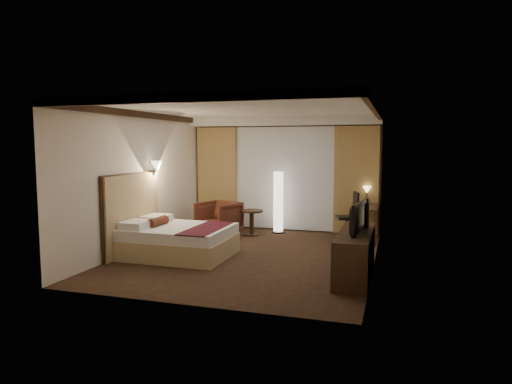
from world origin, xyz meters
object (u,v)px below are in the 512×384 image
(armchair, at_px, (219,216))
(dresser, at_px, (355,254))
(television, at_px, (354,213))
(floor_lamp, at_px, (278,202))
(office_chair, at_px, (347,216))
(bed, at_px, (179,241))
(desk, at_px, (365,223))
(side_table, at_px, (252,223))

(armchair, bearing_deg, dresser, -15.55)
(dresser, distance_m, television, 0.65)
(floor_lamp, height_order, television, floor_lamp)
(office_chair, bearing_deg, dresser, -99.53)
(bed, xyz_separation_m, desk, (3.19, 2.47, 0.10))
(desk, xyz_separation_m, dresser, (0.05, -2.87, -0.02))
(bed, bearing_deg, armchair, 91.26)
(armchair, xyz_separation_m, television, (3.26, -2.50, 0.59))
(floor_lamp, distance_m, dresser, 3.74)
(floor_lamp, bearing_deg, desk, -6.90)
(floor_lamp, xyz_separation_m, television, (2.01, -3.12, 0.29))
(dresser, height_order, television, television)
(office_chair, relative_size, dresser, 0.57)
(floor_lamp, bearing_deg, side_table, -138.10)
(side_table, relative_size, office_chair, 0.55)
(side_table, height_order, television, television)
(bed, bearing_deg, desk, 37.67)
(dresser, bearing_deg, floor_lamp, 123.21)
(armchair, height_order, floor_lamp, floor_lamp)
(side_table, distance_m, office_chair, 2.14)
(bed, bearing_deg, television, -7.25)
(side_table, relative_size, television, 0.56)
(armchair, relative_size, dresser, 0.46)
(armchair, relative_size, floor_lamp, 0.58)
(bed, xyz_separation_m, side_table, (0.70, 2.25, 0.01))
(office_chair, distance_m, dresser, 2.86)
(television, bearing_deg, armchair, 60.47)
(dresser, xyz_separation_m, television, (-0.03, 0.00, 0.65))
(desk, height_order, television, television)
(side_table, distance_m, desk, 2.51)
(armchair, bearing_deg, television, -15.80)
(floor_lamp, height_order, dresser, floor_lamp)
(armchair, bearing_deg, side_table, 34.19)
(armchair, distance_m, television, 4.15)
(armchair, relative_size, side_table, 1.46)
(side_table, xyz_separation_m, television, (2.52, -2.66, 0.72))
(armchair, relative_size, television, 0.82)
(dresser, relative_size, television, 1.80)
(office_chair, xyz_separation_m, dresser, (0.43, -2.82, -0.16))
(bed, distance_m, floor_lamp, 3.00)
(side_table, distance_m, television, 3.73)
(floor_lamp, distance_m, television, 3.72)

